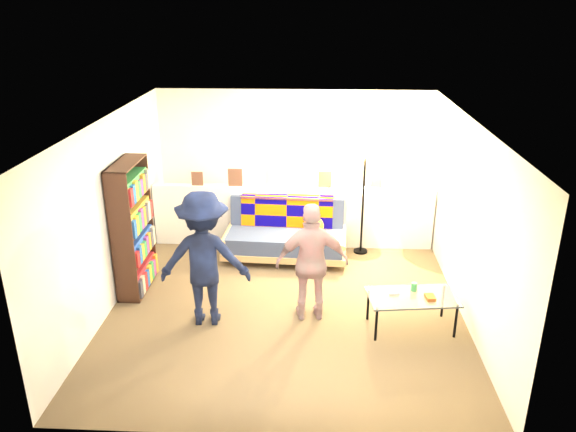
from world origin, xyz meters
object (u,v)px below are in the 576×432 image
object	(u,v)px
bookshelf	(133,231)
coffee_table	(413,298)
floor_lamp	(364,183)
person_right	(312,263)
futon_sofa	(286,234)
person_left	(204,259)

from	to	relation	value
bookshelf	coffee_table	size ratio (longest dim) A/B	1.61
floor_lamp	coffee_table	bearing A→B (deg)	-78.37
person_right	bookshelf	bearing A→B (deg)	-21.28
futon_sofa	floor_lamp	size ratio (longest dim) A/B	1.19
coffee_table	floor_lamp	bearing A→B (deg)	101.63
floor_lamp	person_left	xyz separation A→B (m)	(-2.05, -2.15, -0.29)
person_right	coffee_table	bearing A→B (deg)	164.78
futon_sofa	floor_lamp	world-z (taller)	floor_lamp
coffee_table	futon_sofa	bearing A→B (deg)	129.90
person_left	person_right	xyz separation A→B (m)	(1.29, 0.14, -0.09)
futon_sofa	bookshelf	xyz separation A→B (m)	(-2.01, -1.09, 0.47)
bookshelf	coffee_table	distance (m)	3.75
person_right	person_left	bearing A→B (deg)	0.25
bookshelf	person_right	size ratio (longest dim) A/B	1.19
person_left	bookshelf	bearing A→B (deg)	-38.69
person_left	futon_sofa	bearing A→B (deg)	-118.38
floor_lamp	person_right	world-z (taller)	floor_lamp
coffee_table	person_left	bearing A→B (deg)	178.87
coffee_table	floor_lamp	xyz separation A→B (m)	(-0.45, 2.20, 0.72)
futon_sofa	person_right	distance (m)	1.83
futon_sofa	person_left	bearing A→B (deg)	-115.12
futon_sofa	coffee_table	bearing A→B (deg)	-50.10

